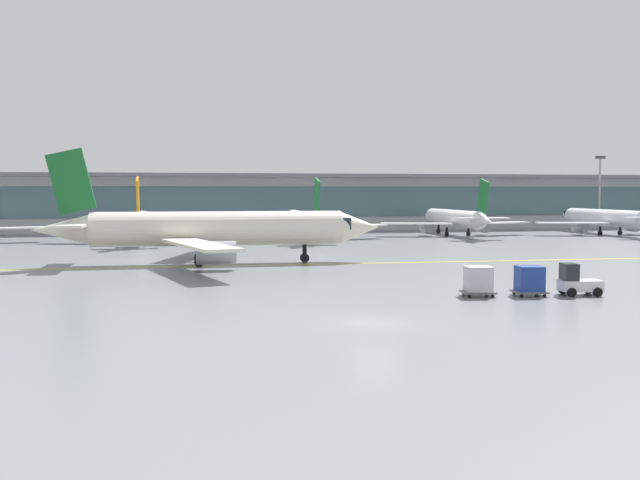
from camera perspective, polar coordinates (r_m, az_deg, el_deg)
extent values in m
plane|color=slate|center=(36.89, 4.39, -6.65)|extent=(400.00, 400.00, 0.00)
cube|color=yellow|center=(64.85, -7.99, -2.07)|extent=(109.99, 1.85, 0.01)
cube|color=#B2B7BC|center=(121.79, -6.44, 2.87)|extent=(174.88, 8.00, 9.00)
cube|color=slate|center=(117.71, -6.29, 3.06)|extent=(167.88, 0.16, 5.04)
cube|color=slate|center=(120.30, -6.40, 5.15)|extent=(181.87, 11.00, 0.60)
cube|color=white|center=(101.08, -23.97, 0.87)|extent=(10.76, 4.77, 0.21)
cylinder|color=white|center=(97.04, -14.13, 1.39)|extent=(2.96, 18.40, 2.55)
cone|color=white|center=(107.72, -13.95, 1.64)|extent=(2.49, 3.11, 2.42)
cube|color=black|center=(105.68, -13.98, 1.77)|extent=(2.04, 2.34, 0.89)
cone|color=white|center=(85.84, -14.37, 1.07)|extent=(2.26, 4.12, 2.17)
cube|color=white|center=(96.01, -18.04, 0.87)|extent=(10.76, 4.99, 0.21)
cylinder|color=#999EA3|center=(96.98, -16.74, 0.51)|extent=(1.63, 2.73, 1.57)
cube|color=white|center=(95.58, -10.24, 0.99)|extent=(10.73, 5.41, 0.21)
cylinder|color=#999EA3|center=(96.69, -11.50, 0.59)|extent=(1.63, 2.73, 1.57)
cube|color=orange|center=(86.56, -14.39, 3.37)|extent=(0.35, 3.44, 4.80)
cube|color=white|center=(87.03, -15.58, 1.33)|extent=(3.79, 1.88, 0.18)
cube|color=white|center=(86.89, -13.11, 1.37)|extent=(3.79, 1.88, 0.18)
cylinder|color=black|center=(103.55, -14.00, 0.47)|extent=(0.33, 0.33, 1.35)
cylinder|color=black|center=(103.57, -13.99, 0.28)|extent=(0.43, 0.68, 0.67)
cylinder|color=black|center=(95.72, -15.17, 0.17)|extent=(0.33, 0.33, 1.35)
cylinder|color=black|center=(95.74, -15.17, -0.03)|extent=(0.43, 0.68, 0.67)
cylinder|color=black|center=(95.60, -13.11, 0.20)|extent=(0.33, 0.33, 1.35)
cylinder|color=black|center=(95.62, -13.10, 0.00)|extent=(0.43, 0.68, 0.67)
cylinder|color=white|center=(99.48, -1.36, 1.57)|extent=(2.60, 18.35, 2.55)
cone|color=white|center=(110.04, -2.27, 1.80)|extent=(2.43, 3.06, 2.42)
cube|color=black|center=(108.01, -2.11, 1.93)|extent=(1.99, 2.30, 0.89)
cone|color=white|center=(88.45, -0.16, 1.27)|extent=(2.18, 4.08, 2.17)
cube|color=white|center=(97.16, -5.01, 1.09)|extent=(10.75, 5.23, 0.21)
cylinder|color=#999EA3|center=(98.55, -3.86, 0.72)|extent=(1.58, 2.70, 1.57)
cube|color=white|center=(99.33, 2.50, 1.16)|extent=(10.75, 5.18, 0.21)
cylinder|color=#999EA3|center=(100.00, 1.18, 0.78)|extent=(1.58, 2.70, 1.57)
cube|color=#19662D|center=(89.15, -0.26, 3.51)|extent=(0.28, 3.44, 4.80)
cube|color=white|center=(89.20, -1.48, 1.54)|extent=(3.75, 1.81, 0.18)
cube|color=white|center=(89.89, 0.88, 1.56)|extent=(3.75, 1.81, 0.18)
cylinder|color=black|center=(105.91, -1.93, 0.66)|extent=(0.33, 0.33, 1.35)
cylinder|color=black|center=(105.93, -1.93, 0.48)|extent=(0.41, 0.68, 0.67)
cylinder|color=black|center=(97.83, -2.21, 0.39)|extent=(0.33, 0.33, 1.35)
cylinder|color=black|center=(97.85, -2.21, 0.19)|extent=(0.41, 0.68, 0.67)
cylinder|color=black|center=(98.40, -0.22, 0.41)|extent=(0.33, 0.33, 1.35)
cylinder|color=black|center=(98.43, -0.22, 0.22)|extent=(0.41, 0.68, 0.67)
cylinder|color=white|center=(109.81, 10.68, 1.73)|extent=(2.69, 18.37, 2.55)
cone|color=white|center=(119.79, 8.76, 1.94)|extent=(2.44, 3.08, 2.42)
cube|color=black|center=(117.87, 9.10, 2.05)|extent=(2.01, 2.31, 0.89)
cone|color=white|center=(99.52, 13.11, 1.47)|extent=(2.20, 4.09, 2.17)
cube|color=white|center=(106.15, 7.72, 1.31)|extent=(10.75, 5.13, 0.21)
cylinder|color=#999EA3|center=(107.94, 8.57, 0.97)|extent=(1.59, 2.71, 1.57)
cube|color=white|center=(111.10, 14.09, 1.34)|extent=(10.74, 5.28, 0.21)
cylinder|color=#999EA3|center=(111.27, 12.86, 1.00)|extent=(1.59, 2.71, 1.57)
cube|color=#19662D|center=(100.18, 12.95, 3.46)|extent=(0.30, 3.44, 4.80)
cube|color=white|center=(99.77, 11.87, 1.72)|extent=(3.76, 1.83, 0.18)
cube|color=white|center=(101.31, 13.82, 1.72)|extent=(3.76, 1.83, 0.18)
cylinder|color=black|center=(115.87, 9.48, 0.90)|extent=(0.33, 0.33, 1.35)
cylinder|color=black|center=(115.89, 9.48, 0.73)|extent=(0.42, 0.68, 0.67)
cylinder|color=black|center=(107.88, 10.12, 0.66)|extent=(0.33, 0.33, 1.35)
cylinder|color=black|center=(107.90, 10.12, 0.48)|extent=(0.42, 0.68, 0.67)
cylinder|color=black|center=(109.19, 11.80, 0.68)|extent=(0.33, 0.33, 1.35)
cylinder|color=black|center=(109.21, 11.80, 0.50)|extent=(0.42, 0.68, 0.67)
cylinder|color=silver|center=(118.80, 21.84, 1.68)|extent=(2.99, 18.40, 2.55)
cone|color=silver|center=(127.79, 19.15, 1.89)|extent=(2.49, 3.12, 2.42)
cube|color=black|center=(126.05, 19.63, 1.99)|extent=(2.04, 2.34, 0.89)
cube|color=silver|center=(114.02, 19.54, 1.30)|extent=(10.76, 4.98, 0.21)
cylinder|color=#999EA3|center=(116.12, 20.12, 0.98)|extent=(1.64, 2.74, 1.57)
cylinder|color=#999EA3|center=(121.09, 23.66, 1.00)|extent=(1.64, 2.74, 1.57)
cube|color=silver|center=(109.46, 24.00, 1.65)|extent=(3.79, 1.89, 0.18)
cylinder|color=black|center=(124.24, 20.16, 0.91)|extent=(0.33, 0.33, 1.35)
cylinder|color=black|center=(124.26, 20.15, 0.76)|extent=(0.43, 0.68, 0.67)
cylinder|color=black|center=(116.68, 21.53, 0.69)|extent=(0.33, 0.33, 1.35)
cylinder|color=black|center=(116.70, 21.53, 0.53)|extent=(0.43, 0.68, 0.67)
cylinder|color=black|center=(118.63, 22.91, 0.71)|extent=(0.33, 0.33, 1.35)
cylinder|color=black|center=(118.65, 22.91, 0.54)|extent=(0.43, 0.68, 0.67)
cylinder|color=silver|center=(66.58, -8.10, 0.92)|extent=(23.03, 3.50, 3.19)
cone|color=silver|center=(68.40, 3.20, 1.03)|extent=(3.87, 3.08, 3.03)
cube|color=black|center=(67.83, 1.10, 1.35)|extent=(2.91, 2.53, 1.12)
cone|color=silver|center=(67.55, -20.10, 0.76)|extent=(5.15, 2.78, 2.71)
cube|color=silver|center=(74.75, -9.77, 0.55)|extent=(6.68, 13.46, 0.26)
cylinder|color=#999EA3|center=(72.21, -8.63, -0.26)|extent=(3.41, 2.02, 1.97)
cube|color=silver|center=(58.44, -9.64, -0.39)|extent=(6.36, 13.48, 0.26)
cylinder|color=#999EA3|center=(61.17, -8.34, -1.01)|extent=(3.41, 2.02, 1.97)
cube|color=#19662D|center=(67.29, -19.33, 4.44)|extent=(4.31, 0.40, 6.01)
cube|color=silver|center=(69.62, -18.65, 1.27)|extent=(2.32, 4.73, 0.23)
cube|color=silver|center=(64.98, -19.25, 1.08)|extent=(2.32, 4.73, 0.23)
cylinder|color=black|center=(67.53, -1.24, -1.08)|extent=(0.41, 0.41, 1.69)
cylinder|color=black|center=(67.57, -1.24, -1.44)|extent=(0.85, 0.53, 0.85)
cylinder|color=black|center=(68.87, -9.71, -1.04)|extent=(0.41, 0.41, 1.69)
cylinder|color=black|center=(68.90, -9.71, -1.39)|extent=(0.85, 0.53, 0.85)
cylinder|color=black|center=(64.56, -9.68, -1.37)|extent=(0.41, 0.41, 1.69)
cylinder|color=black|center=(64.60, -9.67, -1.74)|extent=(0.85, 0.53, 0.85)
cube|color=silver|center=(49.23, 20.12, -3.44)|extent=(2.76, 1.74, 0.70)
cube|color=#1E2328|center=(48.83, 19.34, -2.42)|extent=(1.06, 1.35, 1.10)
cylinder|color=black|center=(50.25, 20.69, -3.71)|extent=(0.62, 0.30, 0.60)
cylinder|color=black|center=(48.99, 21.35, -3.92)|extent=(0.62, 0.30, 0.60)
cylinder|color=black|center=(49.59, 18.89, -3.77)|extent=(0.62, 0.30, 0.60)
cylinder|color=black|center=(48.30, 19.51, -3.98)|extent=(0.62, 0.30, 0.60)
cube|color=#595B60|center=(48.05, 16.42, -3.98)|extent=(2.30, 1.87, 0.12)
cube|color=navy|center=(47.94, 16.44, -2.96)|extent=(1.79, 1.70, 1.60)
cylinder|color=black|center=(48.98, 16.97, -4.05)|extent=(0.23, 0.13, 0.22)
cylinder|color=black|center=(47.68, 17.55, -4.27)|extent=(0.23, 0.13, 0.22)
cylinder|color=black|center=(48.48, 15.30, -4.09)|extent=(0.23, 0.13, 0.22)
cylinder|color=black|center=(47.17, 15.84, -4.33)|extent=(0.23, 0.13, 0.22)
cube|color=#595B60|center=(47.03, 12.54, -4.09)|extent=(2.30, 1.87, 0.12)
cube|color=silver|center=(46.91, 12.56, -3.05)|extent=(1.79, 1.70, 1.60)
cylinder|color=black|center=(47.92, 13.18, -4.15)|extent=(0.23, 0.13, 0.22)
cylinder|color=black|center=(46.60, 13.67, -4.39)|extent=(0.23, 0.13, 0.22)
cylinder|color=black|center=(47.52, 11.44, -4.19)|extent=(0.23, 0.13, 0.22)
cylinder|color=black|center=(46.18, 11.88, -4.43)|extent=(0.23, 0.13, 0.22)
cylinder|color=gray|center=(132.19, 21.48, 3.42)|extent=(0.36, 0.36, 12.28)
cube|color=#3F3F42|center=(132.32, 21.55, 6.18)|extent=(1.80, 0.30, 0.50)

